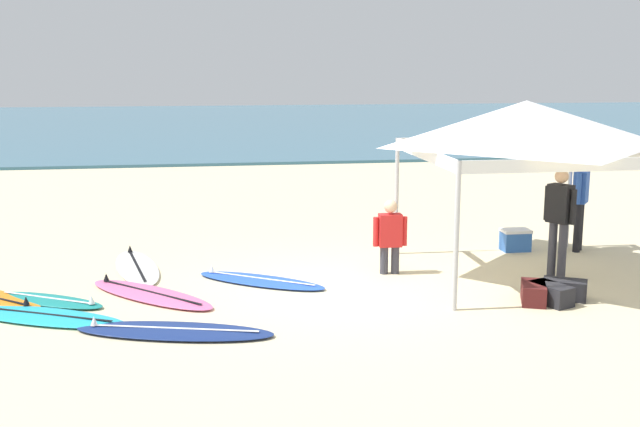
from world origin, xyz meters
TOP-DOWN VIEW (x-y plane):
  - ground_plane at (0.00, 0.00)m, footprint 80.00×80.00m
  - sea at (0.00, 32.47)m, footprint 80.00×36.00m
  - canopy_tent at (2.94, 0.43)m, footprint 3.33×3.33m
  - surfboard_navy at (-2.42, -1.54)m, footprint 2.61×1.32m
  - surfboard_blue at (-1.18, 0.56)m, footprint 2.12×1.67m
  - surfboard_cyan at (-4.16, -0.69)m, footprint 2.51×1.67m
  - surfboard_white at (-3.11, 1.65)m, footprint 1.09×2.44m
  - surfboard_pink at (-2.80, 0.09)m, footprint 2.16×2.14m
  - surfboard_teal at (-4.20, 0.01)m, footprint 1.82×1.33m
  - person_black at (3.44, 0.15)m, footprint 0.37×0.49m
  - person_blue at (4.61, 1.74)m, footprint 0.39×0.45m
  - person_red at (0.91, 0.77)m, footprint 0.55×0.24m
  - gear_bag_near_tent at (2.54, -1.02)m, footprint 0.51×0.67m
  - gear_bag_by_pole at (3.06, -0.92)m, footprint 0.68×0.57m
  - gear_bag_on_sand at (2.76, -1.10)m, footprint 0.53×0.68m
  - cooler_box at (3.51, 1.93)m, footprint 0.50×0.36m

SIDE VIEW (x-z plane):
  - ground_plane at x=0.00m, z-range 0.00..0.00m
  - surfboard_navy at x=-2.42m, z-range -0.06..0.13m
  - surfboard_cyan at x=-4.16m, z-range -0.06..0.13m
  - surfboard_pink at x=-2.80m, z-range -0.06..0.13m
  - surfboard_white at x=-3.11m, z-range -0.06..0.13m
  - surfboard_blue at x=-1.18m, z-range -0.06..0.13m
  - surfboard_teal at x=-4.20m, z-range -0.06..0.13m
  - sea at x=0.00m, z-range 0.00..0.10m
  - gear_bag_near_tent at x=2.54m, z-range 0.00..0.28m
  - gear_bag_by_pole at x=3.06m, z-range 0.00..0.28m
  - gear_bag_on_sand at x=2.76m, z-range 0.00..0.28m
  - cooler_box at x=3.51m, z-range 0.00..0.39m
  - person_red at x=0.91m, z-range 0.06..1.26m
  - person_black at x=3.44m, z-range 0.13..1.84m
  - person_blue at x=4.61m, z-range 0.13..1.84m
  - canopy_tent at x=2.94m, z-range 1.01..3.76m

